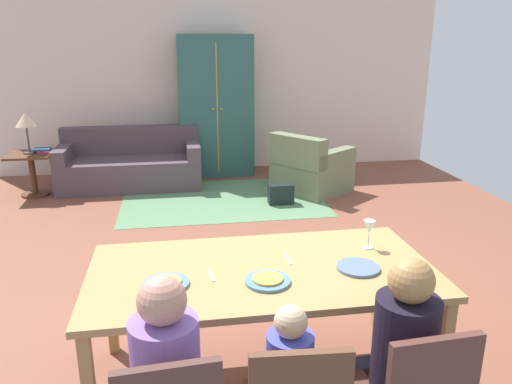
{
  "coord_description": "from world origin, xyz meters",
  "views": [
    {
      "loc": [
        -0.73,
        -3.76,
        2.04
      ],
      "look_at": [
        -0.11,
        0.03,
        0.85
      ],
      "focal_mm": 34.9,
      "sensor_mm": 36.0,
      "label": 1
    }
  ],
  "objects_px": {
    "dining_table": "(262,278)",
    "plate_near_child": "(268,281)",
    "wine_glass": "(369,228)",
    "couch": "(131,165)",
    "side_table": "(32,168)",
    "table_lamp": "(26,121)",
    "armchair": "(310,169)",
    "person_woman": "(398,369)",
    "book_upper": "(42,149)",
    "book_lower": "(47,152)",
    "handbag": "(281,194)",
    "plate_near_man": "(166,284)",
    "armoire": "(216,106)",
    "plate_near_woman": "(358,268)"
  },
  "relations": [
    {
      "from": "dining_table",
      "to": "plate_near_child",
      "type": "xyz_separation_m",
      "value": [
        0.0,
        -0.18,
        0.07
      ]
    },
    {
      "from": "wine_glass",
      "to": "couch",
      "type": "distance_m",
      "value": 4.74
    },
    {
      "from": "side_table",
      "to": "table_lamp",
      "type": "distance_m",
      "value": 0.63
    },
    {
      "from": "armchair",
      "to": "table_lamp",
      "type": "relative_size",
      "value": 2.22
    },
    {
      "from": "person_woman",
      "to": "book_upper",
      "type": "bearing_deg",
      "value": 119.08
    },
    {
      "from": "book_lower",
      "to": "handbag",
      "type": "relative_size",
      "value": 0.69
    },
    {
      "from": "plate_near_child",
      "to": "handbag",
      "type": "xyz_separation_m",
      "value": [
        0.84,
        3.53,
        -0.64
      ]
    },
    {
      "from": "plate_near_child",
      "to": "book_lower",
      "type": "bearing_deg",
      "value": 116.0
    },
    {
      "from": "plate_near_man",
      "to": "handbag",
      "type": "bearing_deg",
      "value": 68.2
    },
    {
      "from": "side_table",
      "to": "handbag",
      "type": "height_order",
      "value": "side_table"
    },
    {
      "from": "couch",
      "to": "book_upper",
      "type": "bearing_deg",
      "value": -169.21
    },
    {
      "from": "person_woman",
      "to": "couch",
      "type": "xyz_separation_m",
      "value": [
        -1.65,
        5.2,
        -0.21
      ]
    },
    {
      "from": "plate_near_man",
      "to": "handbag",
      "type": "height_order",
      "value": "plate_near_man"
    },
    {
      "from": "book_lower",
      "to": "armoire",
      "type": "bearing_deg",
      "value": 17.96
    },
    {
      "from": "plate_near_child",
      "to": "armoire",
      "type": "bearing_deg",
      "value": 88.14
    },
    {
      "from": "side_table",
      "to": "book_lower",
      "type": "bearing_deg",
      "value": -0.74
    },
    {
      "from": "table_lamp",
      "to": "armoire",
      "type": "bearing_deg",
      "value": 16.49
    },
    {
      "from": "dining_table",
      "to": "couch",
      "type": "height_order",
      "value": "couch"
    },
    {
      "from": "side_table",
      "to": "armoire",
      "type": "bearing_deg",
      "value": 16.49
    },
    {
      "from": "couch",
      "to": "plate_near_man",
      "type": "bearing_deg",
      "value": -83.13
    },
    {
      "from": "plate_near_man",
      "to": "armoire",
      "type": "xyz_separation_m",
      "value": [
        0.72,
        5.12,
        0.28
      ]
    },
    {
      "from": "dining_table",
      "to": "armoire",
      "type": "relative_size",
      "value": 0.95
    },
    {
      "from": "armchair",
      "to": "plate_near_child",
      "type": "bearing_deg",
      "value": -108.61
    },
    {
      "from": "dining_table",
      "to": "armoire",
      "type": "bearing_deg",
      "value": 88.08
    },
    {
      "from": "dining_table",
      "to": "side_table",
      "type": "xyz_separation_m",
      "value": [
        -2.37,
        4.25,
        -0.32
      ]
    },
    {
      "from": "couch",
      "to": "armoire",
      "type": "height_order",
      "value": "armoire"
    },
    {
      "from": "plate_near_child",
      "to": "person_woman",
      "type": "distance_m",
      "value": 0.79
    },
    {
      "from": "armchair",
      "to": "side_table",
      "type": "bearing_deg",
      "value": 173.37
    },
    {
      "from": "dining_table",
      "to": "plate_near_woman",
      "type": "xyz_separation_m",
      "value": [
        0.55,
        -0.1,
        0.07
      ]
    },
    {
      "from": "plate_near_man",
      "to": "wine_glass",
      "type": "height_order",
      "value": "wine_glass"
    },
    {
      "from": "couch",
      "to": "book_lower",
      "type": "distance_m",
      "value": 1.12
    },
    {
      "from": "plate_near_woman",
      "to": "armoire",
      "type": "relative_size",
      "value": 0.12
    },
    {
      "from": "plate_near_man",
      "to": "side_table",
      "type": "xyz_separation_m",
      "value": [
        -1.82,
        4.37,
        -0.39
      ]
    },
    {
      "from": "couch",
      "to": "handbag",
      "type": "xyz_separation_m",
      "value": [
        1.95,
        -1.16,
        -0.17
      ]
    },
    {
      "from": "person_woman",
      "to": "armoire",
      "type": "bearing_deg",
      "value": 93.81
    },
    {
      "from": "wine_glass",
      "to": "table_lamp",
      "type": "relative_size",
      "value": 0.34
    },
    {
      "from": "side_table",
      "to": "book_lower",
      "type": "relative_size",
      "value": 2.64
    },
    {
      "from": "table_lamp",
      "to": "book_upper",
      "type": "relative_size",
      "value": 2.45
    },
    {
      "from": "couch",
      "to": "person_woman",
      "type": "bearing_deg",
      "value": -72.36
    },
    {
      "from": "plate_near_child",
      "to": "couch",
      "type": "relative_size",
      "value": 0.13
    },
    {
      "from": "armoire",
      "to": "plate_near_child",
      "type": "bearing_deg",
      "value": -91.86
    },
    {
      "from": "armoire",
      "to": "handbag",
      "type": "relative_size",
      "value": 6.56
    },
    {
      "from": "person_woman",
      "to": "book_lower",
      "type": "relative_size",
      "value": 5.04
    },
    {
      "from": "wine_glass",
      "to": "book_upper",
      "type": "relative_size",
      "value": 0.85
    },
    {
      "from": "plate_near_man",
      "to": "plate_near_child",
      "type": "bearing_deg",
      "value": -6.24
    },
    {
      "from": "plate_near_man",
      "to": "book_lower",
      "type": "distance_m",
      "value": 4.66
    },
    {
      "from": "plate_near_child",
      "to": "book_upper",
      "type": "bearing_deg",
      "value": 116.45
    },
    {
      "from": "book_lower",
      "to": "plate_near_man",
      "type": "bearing_deg",
      "value": -69.76
    },
    {
      "from": "table_lamp",
      "to": "couch",
      "type": "bearing_deg",
      "value": 11.55
    },
    {
      "from": "wine_glass",
      "to": "armchair",
      "type": "distance_m",
      "value": 3.74
    }
  ]
}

